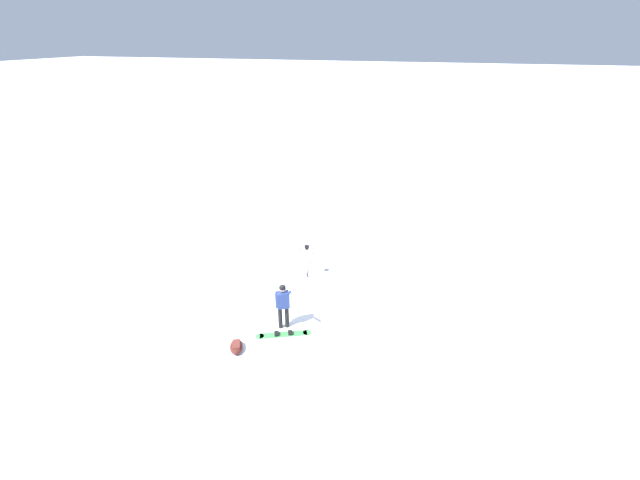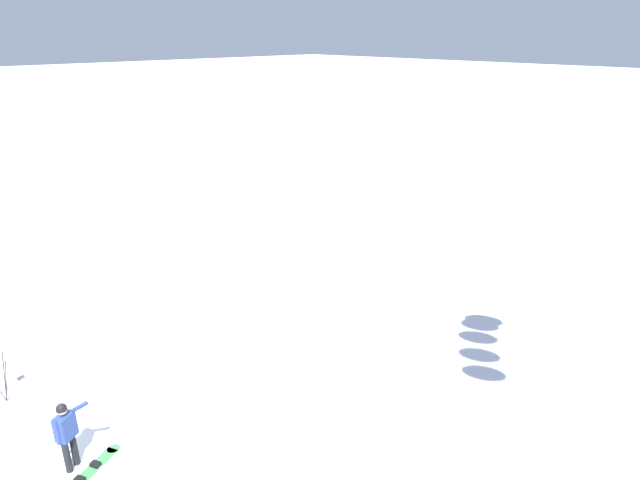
% 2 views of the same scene
% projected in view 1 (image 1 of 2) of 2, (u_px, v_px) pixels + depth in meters
% --- Properties ---
extents(ground_plane, '(300.00, 300.00, 0.00)m').
position_uv_depth(ground_plane, '(281.00, 313.00, 15.33)').
color(ground_plane, white).
extents(snowboarder, '(0.56, 0.68, 1.62)m').
position_uv_depth(snowboarder, '(283.00, 302.00, 14.20)').
color(snowboarder, black).
rests_on(snowboarder, ground_plane).
extents(snowboard, '(0.91, 1.65, 0.10)m').
position_uv_depth(snowboard, '(284.00, 334.00, 14.23)').
color(snowboard, '#3F994C').
rests_on(snowboard, ground_plane).
extents(gear_bag_large, '(0.79, 0.65, 0.25)m').
position_uv_depth(gear_bag_large, '(236.00, 346.00, 13.50)').
color(gear_bag_large, '#4C1E19').
rests_on(gear_bag_large, ground_plane).
extents(camera_tripod, '(0.55, 0.54, 1.39)m').
position_uv_depth(camera_tripod, '(307.00, 255.00, 17.18)').
color(camera_tripod, '#262628').
rests_on(camera_tripod, ground_plane).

